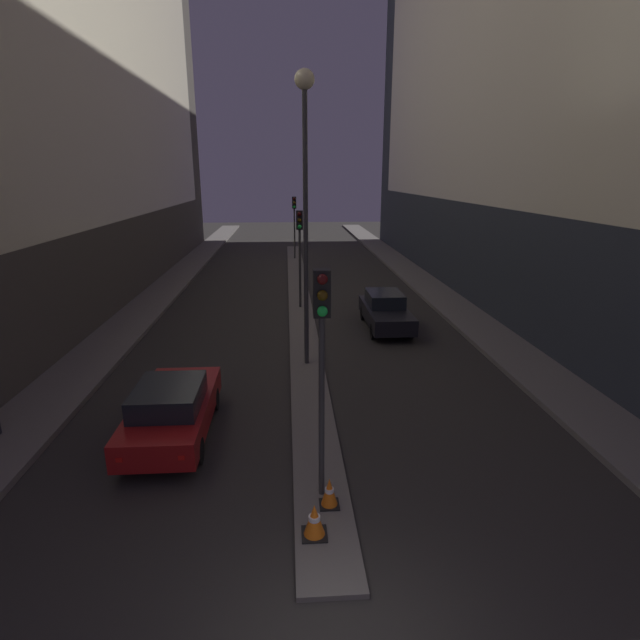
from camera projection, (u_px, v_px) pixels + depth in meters
name	position (u px, v px, depth m)	size (l,w,h in m)	color
building_left	(53.00, 42.00, 24.14)	(6.01, 44.90, 25.35)	#4C4742
median_strip	(299.00, 298.00, 26.97)	(1.17, 39.82, 0.11)	#66605B
traffic_light_near	(322.00, 336.00, 9.44)	(0.32, 0.42, 4.75)	#383838
traffic_light_mid	(300.00, 237.00, 24.06)	(0.32, 0.42, 4.75)	#383838
traffic_light_far	(294.00, 214.00, 38.52)	(0.32, 0.42, 4.75)	#383838
street_lamp	(305.00, 160.00, 15.72)	(0.62, 0.62, 9.48)	#383838
traffic_cone_near	(314.00, 520.00, 9.14)	(0.48, 0.48, 0.64)	black
traffic_cone_far	(329.00, 492.00, 9.98)	(0.40, 0.40, 0.61)	black
car_left_lane	(172.00, 409.00, 12.70)	(1.87, 4.53, 1.52)	maroon
car_right_lane	(385.00, 311.00, 21.77)	(1.74, 4.51, 1.56)	black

